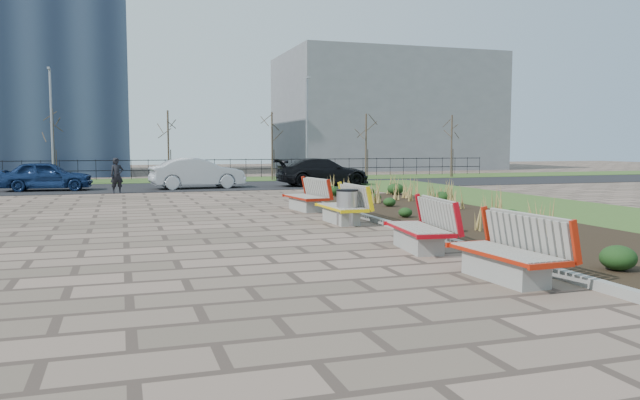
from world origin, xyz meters
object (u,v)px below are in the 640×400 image
object	(u,v)px
car_black	(323,172)
bench_d	(305,195)
lamp_east	(307,129)
bench_b	(418,225)
bench_a	(505,248)
bench_c	(341,204)
litter_bin	(347,208)
pedestrian	(117,176)
car_blue	(47,176)
car_silver	(197,173)
lamp_west	(52,127)

from	to	relation	value
car_black	bench_d	bearing A→B (deg)	157.60
car_black	lamp_east	world-z (taller)	lamp_east
bench_b	car_black	distance (m)	19.80
bench_b	car_black	xyz separation A→B (m)	(4.28, 19.33, 0.22)
bench_a	lamp_east	size ratio (longest dim) A/B	0.35
bench_b	car_black	bearing A→B (deg)	84.42
bench_c	car_black	xyz separation A→B (m)	(4.28, 14.79, 0.22)
bench_c	litter_bin	world-z (taller)	bench_c
bench_d	lamp_east	size ratio (longest dim) A/B	0.35
bench_d	litter_bin	bearing A→B (deg)	-95.95
pedestrian	car_blue	bearing A→B (deg)	125.25
bench_a	lamp_east	world-z (taller)	lamp_east
bench_c	car_black	size ratio (longest dim) A/B	0.44
bench_d	lamp_east	world-z (taller)	lamp_east
car_black	car_blue	bearing A→B (deg)	86.35
bench_c	car_silver	xyz separation A→B (m)	(-2.08, 14.70, 0.25)
bench_d	car_silver	distance (m)	11.48
bench_c	litter_bin	distance (m)	0.48
bench_d	lamp_east	distance (m)	17.63
bench_d	litter_bin	size ratio (longest dim) A/B	2.30
pedestrian	lamp_east	bearing A→B (deg)	18.57
litter_bin	car_blue	bearing A→B (deg)	119.34
lamp_east	bench_b	bearing A→B (deg)	-101.46
bench_c	lamp_east	size ratio (longest dim) A/B	0.35
litter_bin	bench_a	bearing A→B (deg)	-90.05
car_blue	car_silver	distance (m)	6.75
bench_c	car_blue	size ratio (longest dim) A/B	0.53
bench_a	pedestrian	distance (m)	21.02
bench_d	lamp_west	bearing A→B (deg)	112.27
pedestrian	lamp_west	bearing A→B (deg)	97.85
car_blue	car_black	world-z (taller)	car_black
car_blue	lamp_east	size ratio (longest dim) A/B	0.66
bench_a	car_silver	size ratio (longest dim) A/B	0.47
car_blue	lamp_west	bearing A→B (deg)	5.14
bench_b	car_blue	distance (m)	21.64
car_silver	lamp_east	bearing A→B (deg)	-58.97
bench_a	lamp_west	xyz separation A→B (m)	(-9.00, 27.60, 2.54)
bench_b	bench_d	xyz separation A→B (m)	(0.00, 7.96, 0.00)
bench_b	car_black	world-z (taller)	car_black
litter_bin	car_black	distance (m)	15.86
car_blue	lamp_west	xyz separation A→B (m)	(-0.18, 4.91, 2.35)
lamp_west	pedestrian	bearing A→B (deg)	-66.25
bench_c	bench_a	bearing A→B (deg)	-90.79
bench_c	car_black	distance (m)	15.40
bench_a	litter_bin	xyz separation A→B (m)	(0.01, 6.99, -0.04)
bench_b	lamp_east	xyz separation A→B (m)	(5.00, 24.67, 2.54)
bench_a	pedestrian	size ratio (longest dim) A/B	1.36
bench_b	lamp_west	bearing A→B (deg)	116.94
pedestrian	car_silver	xyz separation A→B (m)	(3.67, 1.95, -0.02)
lamp_east	litter_bin	bearing A→B (deg)	-103.62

